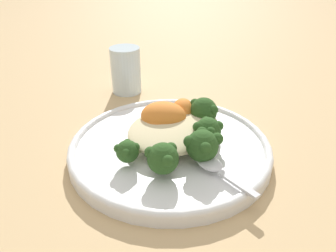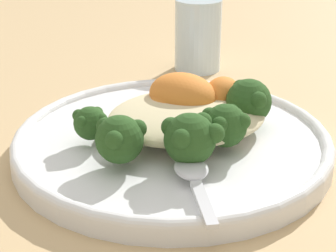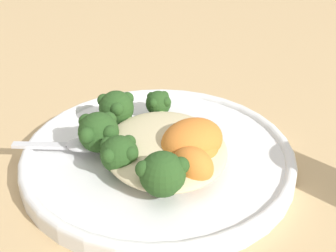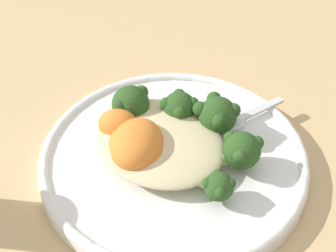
{
  "view_description": "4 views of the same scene",
  "coord_description": "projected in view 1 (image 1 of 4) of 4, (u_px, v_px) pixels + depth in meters",
  "views": [
    {
      "loc": [
        0.33,
        0.26,
        0.28
      ],
      "look_at": [
        0.02,
        0.01,
        0.06
      ],
      "focal_mm": 35.0,
      "sensor_mm": 36.0,
      "label": 1
    },
    {
      "loc": [
        0.18,
        0.45,
        0.25
      ],
      "look_at": [
        0.02,
        0.01,
        0.03
      ],
      "focal_mm": 60.0,
      "sensor_mm": 36.0,
      "label": 2
    },
    {
      "loc": [
        -0.41,
        0.07,
        0.31
      ],
      "look_at": [
        -0.01,
        -0.0,
        0.06
      ],
      "focal_mm": 50.0,
      "sensor_mm": 36.0,
      "label": 3
    },
    {
      "loc": [
        0.3,
        -0.31,
        0.47
      ],
      "look_at": [
        -0.0,
        0.01,
        0.06
      ],
      "focal_mm": 60.0,
      "sensor_mm": 36.0,
      "label": 4
    }
  ],
  "objects": [
    {
      "name": "quinoa_mound",
      "position": [
        174.0,
        129.0,
        0.49
      ],
      "size": [
        0.15,
        0.13,
        0.02
      ],
      "primitive_type": "ellipsoid",
      "color": "beige",
      "rests_on": "plate"
    },
    {
      "name": "sweet_potato_chunk_2",
      "position": [
        164.0,
        118.0,
        0.51
      ],
      "size": [
        0.07,
        0.06,
        0.03
      ],
      "primitive_type": "ellipsoid",
      "rotation": [
        0.0,
        0.0,
        3.12
      ],
      "color": "orange",
      "rests_on": "plate"
    },
    {
      "name": "water_glass",
      "position": [
        126.0,
        70.0,
        0.67
      ],
      "size": [
        0.06,
        0.06,
        0.09
      ],
      "primitive_type": "cylinder",
      "color": "silver",
      "rests_on": "ground_plane"
    },
    {
      "name": "sweet_potato_chunk_1",
      "position": [
        183.0,
        110.0,
        0.53
      ],
      "size": [
        0.06,
        0.06,
        0.04
      ],
      "primitive_type": "ellipsoid",
      "rotation": [
        0.0,
        0.0,
        3.82
      ],
      "color": "orange",
      "rests_on": "plate"
    },
    {
      "name": "broccoli_stalk_2",
      "position": [
        197.0,
        144.0,
        0.44
      ],
      "size": [
        0.04,
        0.12,
        0.04
      ],
      "rotation": [
        0.0,
        0.0,
        1.54
      ],
      "color": "#ADC675",
      "rests_on": "plate"
    },
    {
      "name": "sweet_potato_chunk_0",
      "position": [
        163.0,
        116.0,
        0.51
      ],
      "size": [
        0.09,
        0.09,
        0.04
      ],
      "primitive_type": "ellipsoid",
      "rotation": [
        0.0,
        0.0,
        5.29
      ],
      "color": "orange",
      "rests_on": "plate"
    },
    {
      "name": "broccoli_stalk_1",
      "position": [
        162.0,
        156.0,
        0.42
      ],
      "size": [
        0.09,
        0.09,
        0.04
      ],
      "rotation": [
        0.0,
        0.0,
        0.79
      ],
      "color": "#ADC675",
      "rests_on": "plate"
    },
    {
      "name": "broccoli_stalk_0",
      "position": [
        136.0,
        147.0,
        0.45
      ],
      "size": [
        0.11,
        0.03,
        0.03
      ],
      "rotation": [
        0.0,
        0.0,
        0.07
      ],
      "color": "#ADC675",
      "rests_on": "plate"
    },
    {
      "name": "broccoli_stalk_4",
      "position": [
        198.0,
        114.0,
        0.52
      ],
      "size": [
        0.12,
        0.06,
        0.04
      ],
      "rotation": [
        0.0,
        0.0,
        2.86
      ],
      "color": "#ADC675",
      "rests_on": "plate"
    },
    {
      "name": "spoon",
      "position": [
        215.0,
        167.0,
        0.42
      ],
      "size": [
        0.04,
        0.1,
        0.01
      ],
      "rotation": [
        0.0,
        0.0,
        1.36
      ],
      "color": "silver",
      "rests_on": "plate"
    },
    {
      "name": "broccoli_stalk_3",
      "position": [
        202.0,
        131.0,
        0.48
      ],
      "size": [
        0.07,
        0.1,
        0.04
      ],
      "rotation": [
        0.0,
        0.0,
        2.15
      ],
      "color": "#ADC675",
      "rests_on": "plate"
    },
    {
      "name": "plate",
      "position": [
        170.0,
        147.0,
        0.49
      ],
      "size": [
        0.3,
        0.3,
        0.02
      ],
      "color": "white",
      "rests_on": "ground_plane"
    },
    {
      "name": "ground_plane",
      "position": [
        171.0,
        150.0,
        0.5
      ],
      "size": [
        4.0,
        4.0,
        0.0
      ],
      "primitive_type": "plane",
      "color": "tan"
    }
  ]
}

